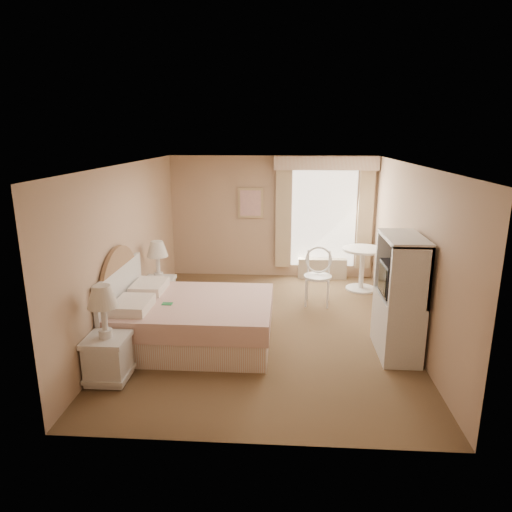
# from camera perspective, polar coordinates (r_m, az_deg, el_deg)

# --- Properties ---
(room) EXTENTS (4.21, 5.51, 2.51)m
(room) POSITION_cam_1_polar(r_m,az_deg,el_deg) (6.77, 1.36, 0.73)
(room) COLOR brown
(room) RESTS_ON ground
(window) EXTENTS (2.05, 0.22, 2.51)m
(window) POSITION_cam_1_polar(r_m,az_deg,el_deg) (9.37, 8.51, 5.16)
(window) COLOR white
(window) RESTS_ON room
(framed_art) EXTENTS (0.52, 0.04, 0.62)m
(framed_art) POSITION_cam_1_polar(r_m,az_deg,el_deg) (9.40, -0.69, 6.64)
(framed_art) COLOR tan
(framed_art) RESTS_ON room
(bed) EXTENTS (2.18, 1.72, 1.52)m
(bed) POSITION_cam_1_polar(r_m,az_deg,el_deg) (6.64, -8.68, -7.81)
(bed) COLOR tan
(bed) RESTS_ON room
(nightstand_near) EXTENTS (0.50, 0.50, 1.21)m
(nightstand_near) POSITION_cam_1_polar(r_m,az_deg,el_deg) (5.84, -18.14, -10.73)
(nightstand_near) COLOR white
(nightstand_near) RESTS_ON room
(nightstand_far) EXTENTS (0.49, 0.49, 1.19)m
(nightstand_far) POSITION_cam_1_polar(r_m,az_deg,el_deg) (7.88, -12.01, -3.59)
(nightstand_far) COLOR white
(nightstand_far) RESTS_ON room
(round_table) EXTENTS (0.78, 0.78, 0.82)m
(round_table) POSITION_cam_1_polar(r_m,az_deg,el_deg) (8.94, 13.14, -0.76)
(round_table) COLOR silver
(round_table) RESTS_ON room
(cafe_chair) EXTENTS (0.53, 0.53, 1.01)m
(cafe_chair) POSITION_cam_1_polar(r_m,az_deg,el_deg) (8.09, 7.77, -1.92)
(cafe_chair) COLOR silver
(cafe_chair) RESTS_ON room
(armoire) EXTENTS (0.50, 0.99, 1.65)m
(armoire) POSITION_cam_1_polar(r_m,az_deg,el_deg) (6.45, 17.43, -5.98)
(armoire) COLOR white
(armoire) RESTS_ON room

